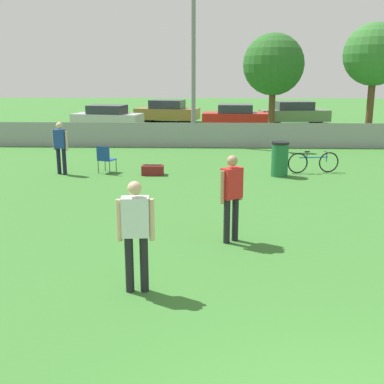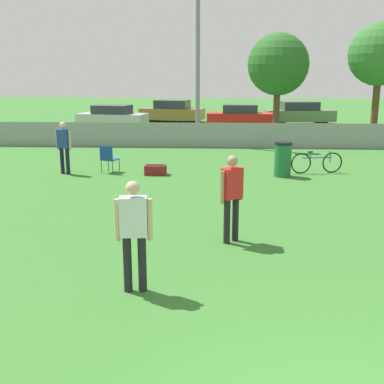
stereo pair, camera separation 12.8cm
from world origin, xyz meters
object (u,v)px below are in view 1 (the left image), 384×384
at_px(light_pole, 193,28).
at_px(parked_car_red, 235,116).
at_px(trash_bin, 280,159).
at_px(player_receiver_white, 136,229).
at_px(gear_bag_sideline, 153,170).
at_px(player_defender_red, 232,192).
at_px(folding_chair_sideline, 105,158).
at_px(parked_car_olive, 294,113).
at_px(parked_car_tan, 167,111).
at_px(bicycle_sideline, 313,162).
at_px(spectator_in_blue, 60,144).
at_px(tree_near_pole, 273,65).
at_px(parked_car_silver, 107,117).
at_px(tree_far_right, 375,55).

bearing_deg(light_pole, parked_car_red, 72.61).
bearing_deg(trash_bin, player_receiver_white, -111.44).
xyz_separation_m(player_receiver_white, gear_bag_sideline, (-0.76, 8.63, -0.85)).
bearing_deg(player_defender_red, parked_car_red, 46.88).
bearing_deg(light_pole, folding_chair_sideline, -111.50).
bearing_deg(trash_bin, parked_car_olive, 78.82).
height_order(light_pole, player_receiver_white, light_pole).
height_order(parked_car_tan, parked_car_red, parked_car_tan).
xyz_separation_m(bicycle_sideline, parked_car_olive, (2.01, 15.73, 0.35)).
bearing_deg(parked_car_red, spectator_in_blue, -110.37).
bearing_deg(spectator_in_blue, player_defender_red, 145.91).
bearing_deg(bicycle_sideline, tree_near_pole, 81.91).
relative_size(trash_bin, parked_car_silver, 0.26).
bearing_deg(player_receiver_white, player_defender_red, 50.92).
distance_m(trash_bin, parked_car_tan, 17.99).
bearing_deg(parked_car_silver, player_defender_red, -61.22).
height_order(spectator_in_blue, trash_bin, spectator_in_blue).
height_order(trash_bin, parked_car_red, parked_car_red).
height_order(player_defender_red, folding_chair_sideline, player_defender_red).
relative_size(spectator_in_blue, parked_car_red, 0.42).
bearing_deg(folding_chair_sideline, tree_near_pole, -106.60).
distance_m(parked_car_red, parked_car_olive, 4.24).
height_order(spectator_in_blue, parked_car_silver, spectator_in_blue).
bearing_deg(light_pole, bicycle_sideline, -57.14).
relative_size(trash_bin, gear_bag_sideline, 1.59).
xyz_separation_m(spectator_in_blue, parked_car_tan, (2.03, 17.20, -0.29)).
bearing_deg(player_defender_red, trash_bin, 33.79).
relative_size(tree_far_right, parked_car_olive, 1.21).
bearing_deg(parked_car_silver, light_pole, -39.19).
xyz_separation_m(light_pole, trash_bin, (3.02, -7.10, -4.62)).
bearing_deg(gear_bag_sideline, parked_car_red, 76.65).
distance_m(tree_far_right, folding_chair_sideline, 13.66).
distance_m(light_pole, gear_bag_sideline, 8.74).
distance_m(player_defender_red, parked_car_silver, 20.77).
bearing_deg(parked_car_red, trash_bin, -83.78).
relative_size(tree_far_right, parked_car_red, 1.34).
bearing_deg(light_pole, tree_far_right, 3.65).
distance_m(light_pole, tree_near_pole, 4.74).
bearing_deg(parked_car_silver, parked_car_red, 19.24).
distance_m(tree_near_pole, trash_bin, 9.85).
bearing_deg(folding_chair_sideline, parked_car_silver, -59.15).
bearing_deg(gear_bag_sideline, parked_car_silver, 107.65).
height_order(parked_car_silver, parked_car_red, parked_car_silver).
height_order(tree_far_right, spectator_in_blue, tree_far_right).
height_order(player_receiver_white, player_defender_red, same).
bearing_deg(player_receiver_white, parked_car_tan, 88.57).
relative_size(tree_near_pole, folding_chair_sideline, 5.61).
xyz_separation_m(parked_car_silver, parked_car_red, (7.71, 1.20, -0.02)).
height_order(light_pole, bicycle_sideline, light_pole).
distance_m(tree_near_pole, parked_car_silver, 10.55).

